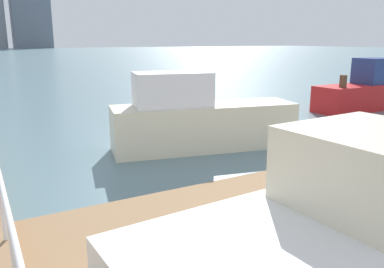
{
  "coord_description": "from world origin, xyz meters",
  "views": [
    {
      "loc": [
        -3.3,
        3.85,
        3.08
      ],
      "look_at": [
        1.27,
        12.03,
        0.82
      ],
      "focal_mm": 36.61,
      "sensor_mm": 36.0,
      "label": 1
    }
  ],
  "objects": [
    {
      "name": "ground_plane",
      "position": [
        0.0,
        20.0,
        0.0
      ],
      "size": [
        300.0,
        300.0,
        0.0
      ],
      "primitive_type": "plane",
      "color": "slate"
    },
    {
      "name": "floating_dock",
      "position": [
        3.63,
        9.41,
        0.09
      ],
      "size": [
        14.27,
        2.0,
        0.18
      ],
      "primitive_type": "cube",
      "color": "#93704C",
      "rests_on": "ground_plane"
    },
    {
      "name": "dock_piling_2",
      "position": [
        10.2,
        15.06,
        0.83
      ],
      "size": [
        0.3,
        0.3,
        1.65
      ],
      "primitive_type": "cylinder",
      "color": "brown",
      "rests_on": "ground_plane"
    },
    {
      "name": "moored_boat_1",
      "position": [
        11.99,
        15.39,
        0.84
      ],
      "size": [
        4.72,
        1.62,
        2.29
      ],
      "color": "red",
      "rests_on": "ground_plane"
    },
    {
      "name": "moored_boat_2",
      "position": [
        0.72,
        6.86,
        0.7
      ],
      "size": [
        6.18,
        2.5,
        2.0
      ],
      "color": "white",
      "rests_on": "ground_plane"
    },
    {
      "name": "moored_boat_3",
      "position": [
        2.22,
        13.33,
        0.85
      ],
      "size": [
        5.45,
        2.53,
        2.22
      ],
      "color": "beige",
      "rests_on": "ground_plane"
    }
  ]
}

